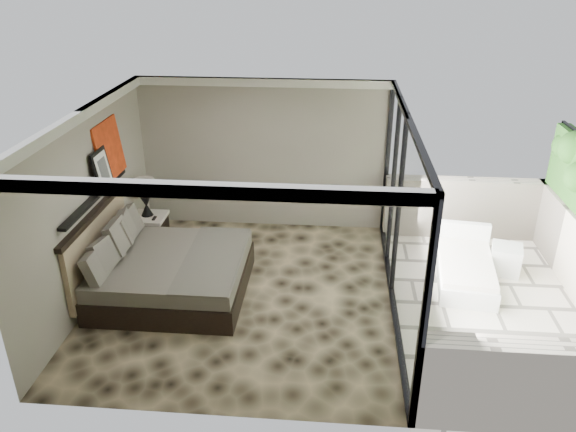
# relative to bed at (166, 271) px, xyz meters

# --- Properties ---
(floor) EXTENTS (5.00, 5.00, 0.00)m
(floor) POSITION_rel_bed_xyz_m (1.20, 0.01, -0.36)
(floor) COLOR black
(floor) RESTS_ON ground
(ceiling) EXTENTS (4.50, 5.00, 0.02)m
(ceiling) POSITION_rel_bed_xyz_m (1.20, 0.01, 2.43)
(ceiling) COLOR silver
(ceiling) RESTS_ON back_wall
(back_wall) EXTENTS (4.50, 0.02, 2.80)m
(back_wall) POSITION_rel_bed_xyz_m (1.20, 2.50, 1.04)
(back_wall) COLOR gray
(back_wall) RESTS_ON floor
(left_wall) EXTENTS (0.02, 5.00, 2.80)m
(left_wall) POSITION_rel_bed_xyz_m (-1.04, 0.01, 1.04)
(left_wall) COLOR gray
(left_wall) RESTS_ON floor
(glass_wall) EXTENTS (0.08, 5.00, 2.80)m
(glass_wall) POSITION_rel_bed_xyz_m (3.45, 0.01, 1.04)
(glass_wall) COLOR white
(glass_wall) RESTS_ON floor
(terrace_slab) EXTENTS (3.00, 5.00, 0.12)m
(terrace_slab) POSITION_rel_bed_xyz_m (4.95, 0.01, -0.42)
(terrace_slab) COLOR beige
(terrace_slab) RESTS_ON ground
(picture_ledge) EXTENTS (0.12, 2.20, 0.05)m
(picture_ledge) POSITION_rel_bed_xyz_m (-0.98, 0.11, 1.14)
(picture_ledge) COLOR black
(picture_ledge) RESTS_ON left_wall
(bed) EXTENTS (2.25, 2.18, 1.25)m
(bed) POSITION_rel_bed_xyz_m (0.00, 0.00, 0.00)
(bed) COLOR black
(bed) RESTS_ON floor
(nightstand) EXTENTS (0.61, 0.61, 0.58)m
(nightstand) POSITION_rel_bed_xyz_m (-0.75, 1.58, -0.07)
(nightstand) COLOR black
(nightstand) RESTS_ON floor
(table_lamp) EXTENTS (0.37, 0.37, 0.68)m
(table_lamp) POSITION_rel_bed_xyz_m (-0.78, 1.61, 0.59)
(table_lamp) COLOR black
(table_lamp) RESTS_ON nightstand
(abstract_canvas) EXTENTS (0.13, 0.90, 0.90)m
(abstract_canvas) POSITION_rel_bed_xyz_m (-1.00, 0.87, 1.61)
(abstract_canvas) COLOR #A0230D
(abstract_canvas) RESTS_ON picture_ledge
(framed_print) EXTENTS (0.11, 0.50, 0.60)m
(framed_print) POSITION_rel_bed_xyz_m (-0.94, 0.39, 1.46)
(framed_print) COLOR black
(framed_print) RESTS_ON picture_ledge
(ottoman) EXTENTS (0.57, 0.57, 0.47)m
(ottoman) POSITION_rel_bed_xyz_m (5.33, 1.05, -0.13)
(ottoman) COLOR silver
(ottoman) RESTS_ON terrace_slab
(lounger) EXTENTS (1.03, 1.77, 0.66)m
(lounger) POSITION_rel_bed_xyz_m (4.63, 0.76, -0.16)
(lounger) COLOR silver
(lounger) RESTS_ON terrace_slab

